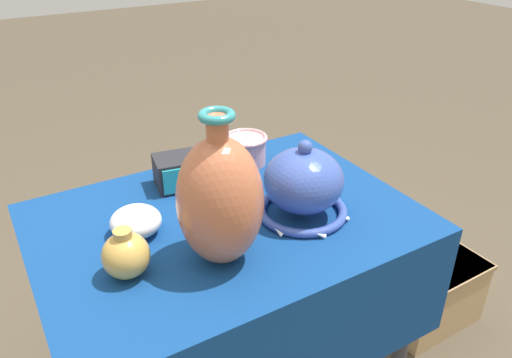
# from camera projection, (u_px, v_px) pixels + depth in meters

# --- Properties ---
(display_table) EXTENTS (0.93, 0.68, 0.71)m
(display_table) POSITION_uv_depth(u_px,v_px,m) (231.00, 250.00, 1.28)
(display_table) COLOR #38383D
(display_table) RESTS_ON ground_plane
(vase_tall_bulbous) EXTENTS (0.18, 0.18, 0.34)m
(vase_tall_bulbous) POSITION_uv_depth(u_px,v_px,m) (220.00, 200.00, 1.03)
(vase_tall_bulbous) COLOR #BC6642
(vase_tall_bulbous) RESTS_ON display_table
(vase_dome_bell) EXTENTS (0.23, 0.24, 0.20)m
(vase_dome_bell) POSITION_uv_depth(u_px,v_px,m) (303.00, 185.00, 1.22)
(vase_dome_bell) COLOR #3851A8
(vase_dome_bell) RESTS_ON display_table
(mosaic_tile_box) EXTENTS (0.17, 0.13, 0.09)m
(mosaic_tile_box) POSITION_uv_depth(u_px,v_px,m) (184.00, 170.00, 1.38)
(mosaic_tile_box) COLOR #232328
(mosaic_tile_box) RESTS_ON display_table
(jar_round_ochre) EXTENTS (0.10, 0.10, 0.11)m
(jar_round_ochre) POSITION_uv_depth(u_px,v_px,m) (126.00, 255.00, 1.03)
(jar_round_ochre) COLOR gold
(jar_round_ochre) RESTS_ON display_table
(cup_wide_rose) EXTENTS (0.13, 0.13, 0.09)m
(cup_wide_rose) POSITION_uv_depth(u_px,v_px,m) (246.00, 149.00, 1.49)
(cup_wide_rose) COLOR #D19399
(cup_wide_rose) RESTS_ON display_table
(bowl_shallow_porcelain) EXTENTS (0.12, 0.12, 0.07)m
(bowl_shallow_porcelain) POSITION_uv_depth(u_px,v_px,m) (136.00, 221.00, 1.17)
(bowl_shallow_porcelain) COLOR white
(bowl_shallow_porcelain) RESTS_ON display_table
(wooden_crate) EXTENTS (0.37, 0.35, 0.26)m
(wooden_crate) POSITION_uv_depth(u_px,v_px,m) (421.00, 283.00, 1.89)
(wooden_crate) COLOR tan
(wooden_crate) RESTS_ON ground_plane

